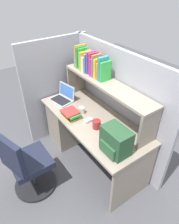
# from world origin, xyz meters

# --- Properties ---
(ground_plane) EXTENTS (8.00, 8.00, 0.00)m
(ground_plane) POSITION_xyz_m (0.00, 0.00, 0.00)
(ground_plane) COLOR #4C4C51
(desk) EXTENTS (1.60, 0.70, 0.73)m
(desk) POSITION_xyz_m (-0.39, 0.00, 0.40)
(desk) COLOR gray
(desk) RESTS_ON ground_plane
(cubicle_partition_rear) EXTENTS (1.84, 0.05, 1.55)m
(cubicle_partition_rear) POSITION_xyz_m (0.00, 0.38, 0.78)
(cubicle_partition_rear) COLOR #9E9EA8
(cubicle_partition_rear) RESTS_ON ground_plane
(cubicle_partition_left) EXTENTS (0.05, 1.06, 1.55)m
(cubicle_partition_left) POSITION_xyz_m (-0.85, -0.05, 0.78)
(cubicle_partition_left) COLOR #9E9EA8
(cubicle_partition_left) RESTS_ON ground_plane
(overhead_hutch) EXTENTS (1.44, 0.28, 0.45)m
(overhead_hutch) POSITION_xyz_m (0.00, 0.20, 1.08)
(overhead_hutch) COLOR gray
(overhead_hutch) RESTS_ON desk
(reference_books_on_shelf) EXTENTS (0.60, 0.19, 0.30)m
(reference_books_on_shelf) POSITION_xyz_m (-0.32, 0.20, 1.31)
(reference_books_on_shelf) COLOR teal
(reference_books_on_shelf) RESTS_ON overhead_hutch
(laptop) EXTENTS (0.35, 0.30, 0.22)m
(laptop) POSITION_xyz_m (-0.60, -0.09, 0.78)
(laptop) COLOR #B7BABF
(laptop) RESTS_ON desk
(backpack) EXTENTS (0.30, 0.23, 0.29)m
(backpack) POSITION_xyz_m (0.58, -0.14, 0.87)
(backpack) COLOR #264C2D
(backpack) RESTS_ON desk
(computer_mouse) EXTENTS (0.06, 0.11, 0.03)m
(computer_mouse) POSITION_xyz_m (0.02, -0.08, 0.75)
(computer_mouse) COLOR silver
(computer_mouse) RESTS_ON desk
(paper_cup) EXTENTS (0.08, 0.08, 0.09)m
(paper_cup) POSITION_xyz_m (-0.18, -0.05, 0.77)
(paper_cup) COLOR white
(paper_cup) RESTS_ON desk
(snack_canister) EXTENTS (0.10, 0.10, 0.11)m
(snack_canister) POSITION_xyz_m (0.18, -0.07, 0.78)
(snack_canister) COLOR maroon
(snack_canister) RESTS_ON desk
(desk_book_stack) EXTENTS (0.24, 0.19, 0.10)m
(desk_book_stack) POSITION_xyz_m (-0.19, -0.21, 0.78)
(desk_book_stack) COLOR yellow
(desk_book_stack) RESTS_ON desk
(office_chair) EXTENTS (0.52, 0.54, 0.93)m
(office_chair) POSITION_xyz_m (-0.03, -0.91, 0.39)
(office_chair) COLOR black
(office_chair) RESTS_ON ground_plane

